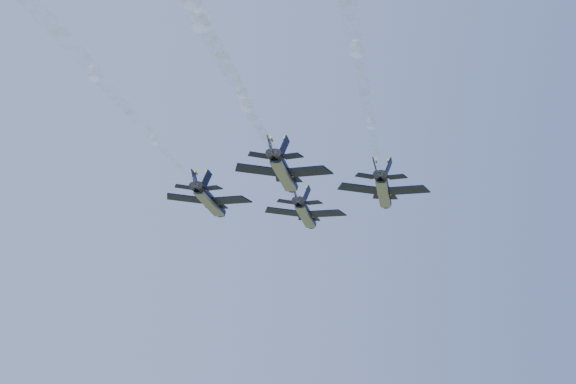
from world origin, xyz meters
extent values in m
cylinder|color=black|center=(8.32, 7.89, 99.22)|extent=(6.69, 11.85, 1.71)
cone|color=black|center=(11.40, 14.55, 99.22)|extent=(2.56, 2.90, 1.71)
ellipsoid|color=black|center=(9.68, 10.72, 99.72)|extent=(1.81, 2.42, 0.84)
cube|color=gray|center=(8.27, 7.91, 98.62)|extent=(5.90, 10.58, 0.54)
cube|color=black|center=(5.16, 8.54, 99.41)|extent=(5.67, 3.57, 0.65)
cube|color=yellow|center=(5.83, 9.96, 99.50)|extent=(5.20, 0.94, 0.67)
cube|color=black|center=(10.85, 5.91, 98.84)|extent=(5.94, 5.81, 0.65)
cube|color=yellow|center=(11.51, 7.33, 98.94)|extent=(4.04, 3.77, 0.67)
cube|color=black|center=(4.11, 3.39, 99.39)|extent=(2.48, 1.60, 0.34)
cube|color=black|center=(7.62, 1.76, 99.04)|extent=(2.73, 2.77, 0.34)
cube|color=black|center=(5.53, 3.44, 100.58)|extent=(1.47, 2.13, 2.38)
cube|color=black|center=(6.96, 2.79, 100.44)|extent=(1.83, 2.30, 2.27)
cylinder|color=black|center=(5.21, 2.17, 99.16)|extent=(1.47, 1.47, 1.10)
cylinder|color=black|center=(5.96, 1.82, 99.09)|extent=(1.47, 1.47, 1.10)
cylinder|color=black|center=(-6.69, 4.01, 99.22)|extent=(6.69, 11.85, 1.71)
cone|color=black|center=(-3.62, 10.67, 99.22)|extent=(2.56, 2.90, 1.71)
ellipsoid|color=black|center=(-5.33, 6.85, 99.72)|extent=(1.81, 2.42, 0.84)
cube|color=gray|center=(-6.74, 4.03, 98.62)|extent=(5.90, 10.58, 0.54)
cube|color=black|center=(-9.85, 4.66, 99.41)|extent=(5.67, 3.57, 0.65)
cube|color=yellow|center=(-9.19, 6.08, 99.50)|extent=(5.20, 0.94, 0.67)
cube|color=black|center=(-4.17, 2.03, 98.84)|extent=(5.94, 5.81, 0.65)
cube|color=yellow|center=(-3.50, 3.45, 98.94)|extent=(4.04, 3.77, 0.67)
cube|color=black|center=(-10.90, -0.49, 99.39)|extent=(2.48, 1.60, 0.34)
cube|color=black|center=(-7.39, -2.11, 99.04)|extent=(2.73, 2.77, 0.34)
cube|color=black|center=(-9.48, -0.44, 100.58)|extent=(1.47, 2.13, 2.38)
cube|color=black|center=(-8.06, -1.09, 100.44)|extent=(1.83, 2.30, 2.27)
cylinder|color=black|center=(-9.80, -1.71, 99.16)|extent=(1.47, 1.47, 1.10)
cylinder|color=black|center=(-9.05, -2.06, 99.09)|extent=(1.47, 1.47, 1.10)
cylinder|color=black|center=(14.76, -7.08, 99.22)|extent=(6.69, 11.85, 1.71)
cone|color=black|center=(17.84, -0.43, 99.22)|extent=(2.56, 2.90, 1.71)
ellipsoid|color=black|center=(16.12, -4.25, 99.72)|extent=(1.81, 2.42, 0.84)
cube|color=gray|center=(14.71, -7.06, 98.62)|extent=(5.90, 10.58, 0.54)
cube|color=black|center=(11.60, -6.44, 99.41)|extent=(5.67, 3.57, 0.65)
cube|color=yellow|center=(12.27, -5.01, 99.50)|extent=(5.20, 0.94, 0.67)
cube|color=black|center=(17.29, -9.06, 98.84)|extent=(5.94, 5.81, 0.65)
cube|color=yellow|center=(17.95, -7.64, 98.94)|extent=(4.04, 3.77, 0.67)
cube|color=black|center=(10.55, -11.59, 99.39)|extent=(2.48, 1.60, 0.34)
cube|color=black|center=(14.06, -13.21, 99.04)|extent=(2.73, 2.77, 0.34)
cube|color=black|center=(11.97, -11.53, 100.58)|extent=(1.47, 2.13, 2.38)
cube|color=black|center=(13.39, -12.19, 100.44)|extent=(1.83, 2.30, 2.27)
cylinder|color=black|center=(11.65, -12.81, 99.16)|extent=(1.47, 1.47, 1.10)
cylinder|color=black|center=(12.40, -13.15, 99.09)|extent=(1.47, 1.47, 1.10)
cylinder|color=black|center=(-0.16, -11.82, 99.22)|extent=(6.69, 11.85, 1.71)
cone|color=black|center=(2.91, -5.16, 99.22)|extent=(2.56, 2.90, 1.71)
ellipsoid|color=black|center=(1.20, -8.98, 99.72)|extent=(1.81, 2.42, 0.84)
cube|color=gray|center=(-0.21, -11.79, 98.62)|extent=(5.90, 10.58, 0.54)
cube|color=black|center=(-3.32, -11.17, 99.41)|extent=(5.67, 3.57, 0.65)
cube|color=yellow|center=(-2.66, -9.75, 99.50)|extent=(5.20, 0.94, 0.67)
cube|color=black|center=(2.36, -13.80, 98.84)|extent=(5.94, 5.81, 0.65)
cube|color=yellow|center=(3.03, -12.38, 98.94)|extent=(4.04, 3.77, 0.67)
cube|color=black|center=(-4.37, -16.32, 99.39)|extent=(2.48, 1.60, 0.34)
cube|color=black|center=(-0.86, -17.94, 99.04)|extent=(2.73, 2.77, 0.34)
cube|color=black|center=(-2.95, -16.26, 100.58)|extent=(1.47, 2.13, 2.38)
cube|color=black|center=(-1.53, -16.92, 100.44)|extent=(1.83, 2.30, 2.27)
cylinder|color=black|center=(-3.27, -17.54, 99.16)|extent=(1.47, 1.47, 1.10)
cylinder|color=black|center=(-2.52, -17.89, 99.09)|extent=(1.47, 1.47, 1.10)
cylinder|color=white|center=(1.96, -5.88, 99.22)|extent=(8.33, 16.63, 0.90)
cylinder|color=white|center=(-5.12, -21.21, 99.22)|extent=(8.64, 16.77, 1.24)
cylinder|color=white|center=(-12.21, -36.54, 99.22)|extent=(9.00, 16.94, 1.65)
cylinder|color=white|center=(-13.06, -9.76, 99.22)|extent=(8.33, 16.63, 0.90)
cylinder|color=white|center=(-20.14, -25.09, 99.22)|extent=(8.64, 16.77, 1.24)
cylinder|color=white|center=(-27.22, -40.42, 99.22)|extent=(9.00, 16.94, 1.65)
cylinder|color=white|center=(8.40, -20.86, 99.22)|extent=(8.33, 16.63, 0.90)
cylinder|color=white|center=(1.31, -36.19, 99.22)|extent=(8.64, 16.77, 1.24)
cylinder|color=white|center=(-5.77, -51.51, 99.22)|extent=(9.00, 16.94, 1.65)
cylinder|color=white|center=(-6.53, -25.59, 99.22)|extent=(8.33, 16.63, 0.90)
cylinder|color=white|center=(-13.61, -40.92, 99.22)|extent=(8.64, 16.77, 1.24)
camera|label=1|loc=(-24.02, -102.76, 70.73)|focal=50.00mm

